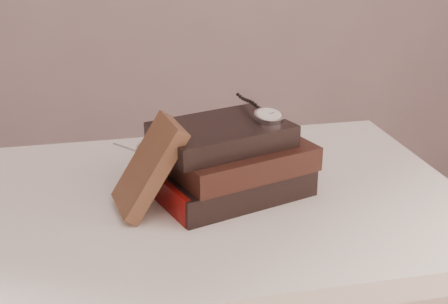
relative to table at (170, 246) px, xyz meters
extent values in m
cube|color=white|center=(0.00, 0.00, 0.07)|extent=(1.00, 0.60, 0.04)
cube|color=white|center=(0.00, 0.00, 0.01)|extent=(0.88, 0.49, 0.08)
cylinder|color=white|center=(0.45, 0.25, -0.30)|extent=(0.05, 0.05, 0.71)
cube|color=black|center=(0.11, 0.00, 0.11)|extent=(0.28, 0.23, 0.05)
cube|color=#F8E9CB|center=(0.11, 0.00, 0.11)|extent=(0.27, 0.22, 0.04)
cube|color=gold|center=(-0.01, -0.01, 0.11)|extent=(0.01, 0.01, 0.05)
cube|color=#6C0B09|center=(-0.01, -0.04, 0.11)|extent=(0.06, 0.15, 0.05)
cube|color=black|center=(0.12, 0.00, 0.16)|extent=(0.27, 0.22, 0.04)
cube|color=#F8E9CB|center=(0.12, 0.00, 0.16)|extent=(0.25, 0.21, 0.03)
cube|color=gold|center=(0.01, -0.01, 0.16)|extent=(0.01, 0.01, 0.04)
cube|color=black|center=(0.09, 0.01, 0.20)|extent=(0.25, 0.21, 0.04)
cube|color=#F8E9CB|center=(0.10, 0.01, 0.20)|extent=(0.24, 0.19, 0.03)
cube|color=gold|center=(-0.01, 0.00, 0.20)|extent=(0.01, 0.01, 0.04)
cube|color=#432819|center=(-0.03, -0.03, 0.17)|extent=(0.12, 0.12, 0.15)
cylinder|color=silver|center=(0.17, 0.01, 0.22)|extent=(0.06, 0.06, 0.02)
cylinder|color=white|center=(0.17, 0.01, 0.23)|extent=(0.05, 0.05, 0.01)
torus|color=silver|center=(0.17, 0.01, 0.23)|extent=(0.06, 0.06, 0.01)
cylinder|color=silver|center=(0.16, 0.03, 0.22)|extent=(0.01, 0.01, 0.01)
cube|color=black|center=(0.17, 0.01, 0.23)|extent=(0.01, 0.01, 0.00)
cube|color=black|center=(0.18, 0.01, 0.23)|extent=(0.01, 0.00, 0.00)
sphere|color=black|center=(0.16, 0.04, 0.23)|extent=(0.01, 0.01, 0.01)
sphere|color=black|center=(0.16, 0.05, 0.23)|extent=(0.01, 0.01, 0.01)
sphere|color=black|center=(0.16, 0.06, 0.23)|extent=(0.01, 0.01, 0.01)
sphere|color=black|center=(0.16, 0.07, 0.23)|extent=(0.01, 0.01, 0.01)
sphere|color=black|center=(0.16, 0.08, 0.23)|extent=(0.01, 0.01, 0.01)
sphere|color=black|center=(0.16, 0.10, 0.23)|extent=(0.01, 0.01, 0.01)
sphere|color=black|center=(0.15, 0.11, 0.22)|extent=(0.01, 0.01, 0.01)
sphere|color=black|center=(0.15, 0.12, 0.22)|extent=(0.01, 0.01, 0.01)
sphere|color=black|center=(0.15, 0.13, 0.23)|extent=(0.01, 0.01, 0.01)
torus|color=silver|center=(-0.02, 0.04, 0.16)|extent=(0.05, 0.03, 0.05)
torus|color=silver|center=(0.03, 0.05, 0.16)|extent=(0.05, 0.03, 0.05)
cylinder|color=silver|center=(0.00, 0.05, 0.17)|extent=(0.01, 0.01, 0.00)
cylinder|color=silver|center=(-0.06, 0.09, 0.16)|extent=(0.04, 0.11, 0.03)
cylinder|color=silver|center=(0.03, 0.11, 0.16)|extent=(0.04, 0.11, 0.03)
camera|label=1|loc=(-0.10, -0.92, 0.55)|focal=48.99mm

